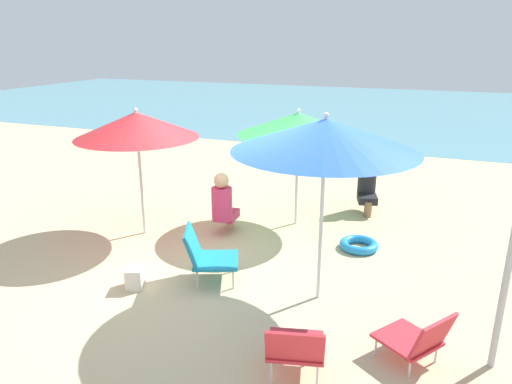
{
  "coord_description": "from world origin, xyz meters",
  "views": [
    {
      "loc": [
        2.43,
        -5.13,
        2.77
      ],
      "look_at": [
        0.17,
        0.77,
        0.7
      ],
      "focal_mm": 33.32,
      "sensor_mm": 36.0,
      "label": 1
    }
  ],
  "objects_px": {
    "swim_ring": "(359,245)",
    "beach_bag": "(135,278)",
    "umbrella_green": "(298,124)",
    "person_b": "(223,203)",
    "beach_chair_b": "(295,347)",
    "person_a": "(367,183)",
    "umbrella_blue": "(325,135)",
    "beach_chair_c": "(418,338)",
    "umbrella_red": "(137,125)",
    "beach_chair_a": "(206,254)"
  },
  "relations": [
    {
      "from": "umbrella_green",
      "to": "beach_bag",
      "type": "bearing_deg",
      "value": -114.51
    },
    {
      "from": "beach_chair_c",
      "to": "umbrella_green",
      "type": "bearing_deg",
      "value": -20.77
    },
    {
      "from": "beach_chair_a",
      "to": "person_b",
      "type": "distance_m",
      "value": 1.42
    },
    {
      "from": "beach_chair_b",
      "to": "person_b",
      "type": "distance_m",
      "value": 3.26
    },
    {
      "from": "umbrella_blue",
      "to": "beach_chair_b",
      "type": "height_order",
      "value": "umbrella_blue"
    },
    {
      "from": "beach_chair_a",
      "to": "beach_chair_b",
      "type": "height_order",
      "value": "beach_chair_a"
    },
    {
      "from": "umbrella_red",
      "to": "beach_chair_b",
      "type": "distance_m",
      "value": 3.96
    },
    {
      "from": "umbrella_red",
      "to": "umbrella_green",
      "type": "distance_m",
      "value": 2.3
    },
    {
      "from": "beach_chair_c",
      "to": "person_a",
      "type": "height_order",
      "value": "person_a"
    },
    {
      "from": "swim_ring",
      "to": "beach_bag",
      "type": "height_order",
      "value": "beach_bag"
    },
    {
      "from": "umbrella_blue",
      "to": "umbrella_red",
      "type": "relative_size",
      "value": 1.11
    },
    {
      "from": "beach_chair_c",
      "to": "swim_ring",
      "type": "distance_m",
      "value": 2.44
    },
    {
      "from": "person_b",
      "to": "swim_ring",
      "type": "bearing_deg",
      "value": -88.15
    },
    {
      "from": "umbrella_red",
      "to": "beach_bag",
      "type": "distance_m",
      "value": 2.21
    },
    {
      "from": "beach_chair_c",
      "to": "person_a",
      "type": "bearing_deg",
      "value": -40.14
    },
    {
      "from": "beach_chair_b",
      "to": "person_b",
      "type": "xyz_separation_m",
      "value": [
        -1.88,
        2.66,
        0.14
      ]
    },
    {
      "from": "person_a",
      "to": "beach_bag",
      "type": "relative_size",
      "value": 4.0
    },
    {
      "from": "beach_bag",
      "to": "umbrella_red",
      "type": "bearing_deg",
      "value": 119.83
    },
    {
      "from": "umbrella_green",
      "to": "person_b",
      "type": "distance_m",
      "value": 1.6
    },
    {
      "from": "beach_chair_a",
      "to": "umbrella_red",
      "type": "bearing_deg",
      "value": 125.26
    },
    {
      "from": "umbrella_red",
      "to": "beach_bag",
      "type": "height_order",
      "value": "umbrella_red"
    },
    {
      "from": "beach_chair_b",
      "to": "umbrella_green",
      "type": "bearing_deg",
      "value": 2.32
    },
    {
      "from": "beach_chair_b",
      "to": "swim_ring",
      "type": "xyz_separation_m",
      "value": [
        0.07,
        2.84,
        -0.27
      ]
    },
    {
      "from": "beach_chair_a",
      "to": "beach_bag",
      "type": "xyz_separation_m",
      "value": [
        -0.7,
        -0.45,
        -0.22
      ]
    },
    {
      "from": "umbrella_blue",
      "to": "umbrella_red",
      "type": "height_order",
      "value": "umbrella_blue"
    },
    {
      "from": "person_a",
      "to": "umbrella_red",
      "type": "bearing_deg",
      "value": -69.21
    },
    {
      "from": "umbrella_green",
      "to": "beach_chair_c",
      "type": "distance_m",
      "value": 3.69
    },
    {
      "from": "umbrella_blue",
      "to": "beach_bag",
      "type": "bearing_deg",
      "value": -165.24
    },
    {
      "from": "beach_chair_b",
      "to": "beach_chair_c",
      "type": "distance_m",
      "value": 1.1
    },
    {
      "from": "umbrella_blue",
      "to": "person_a",
      "type": "relative_size",
      "value": 2.12
    },
    {
      "from": "umbrella_red",
      "to": "swim_ring",
      "type": "xyz_separation_m",
      "value": [
        3.06,
        0.58,
        -1.56
      ]
    },
    {
      "from": "umbrella_red",
      "to": "person_b",
      "type": "bearing_deg",
      "value": 19.54
    },
    {
      "from": "beach_chair_a",
      "to": "swim_ring",
      "type": "relative_size",
      "value": 1.44
    },
    {
      "from": "umbrella_blue",
      "to": "beach_chair_a",
      "type": "xyz_separation_m",
      "value": [
        -1.34,
        -0.08,
        -1.5
      ]
    },
    {
      "from": "beach_chair_a",
      "to": "beach_chair_b",
      "type": "xyz_separation_m",
      "value": [
        1.48,
        -1.3,
        -0.01
      ]
    },
    {
      "from": "umbrella_blue",
      "to": "umbrella_green",
      "type": "bearing_deg",
      "value": 112.92
    },
    {
      "from": "umbrella_red",
      "to": "beach_chair_c",
      "type": "height_order",
      "value": "umbrella_red"
    },
    {
      "from": "umbrella_green",
      "to": "umbrella_blue",
      "type": "bearing_deg",
      "value": -67.08
    },
    {
      "from": "umbrella_green",
      "to": "beach_chair_b",
      "type": "distance_m",
      "value": 3.78
    },
    {
      "from": "umbrella_red",
      "to": "swim_ring",
      "type": "height_order",
      "value": "umbrella_red"
    },
    {
      "from": "umbrella_blue",
      "to": "beach_chair_c",
      "type": "bearing_deg",
      "value": -37.06
    },
    {
      "from": "beach_chair_a",
      "to": "umbrella_blue",
      "type": "bearing_deg",
      "value": -18.57
    },
    {
      "from": "umbrella_red",
      "to": "beach_chair_a",
      "type": "bearing_deg",
      "value": -32.53
    },
    {
      "from": "umbrella_red",
      "to": "beach_bag",
      "type": "relative_size",
      "value": 7.58
    },
    {
      "from": "umbrella_red",
      "to": "umbrella_green",
      "type": "bearing_deg",
      "value": 30.36
    },
    {
      "from": "umbrella_blue",
      "to": "beach_bag",
      "type": "height_order",
      "value": "umbrella_blue"
    },
    {
      "from": "beach_chair_c",
      "to": "person_b",
      "type": "xyz_separation_m",
      "value": [
        -2.82,
        2.09,
        0.2
      ]
    },
    {
      "from": "swim_ring",
      "to": "umbrella_blue",
      "type": "bearing_deg",
      "value": -98.39
    },
    {
      "from": "umbrella_blue",
      "to": "beach_bag",
      "type": "relative_size",
      "value": 8.46
    },
    {
      "from": "person_a",
      "to": "swim_ring",
      "type": "xyz_separation_m",
      "value": [
        0.15,
        -1.55,
        -0.43
      ]
    }
  ]
}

